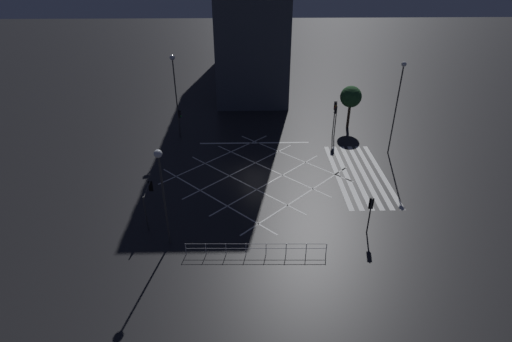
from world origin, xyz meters
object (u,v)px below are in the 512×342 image
(street_lamp_west, at_px, (174,77))
(traffic_light_nw_main, at_px, (149,195))
(traffic_light_se_cross, at_px, (335,115))
(street_lamp_east, at_px, (399,93))
(traffic_light_se_main, at_px, (335,112))
(street_lamp_far, at_px, (161,175))
(street_tree_near, at_px, (351,97))
(traffic_light_ne_cross, at_px, (180,118))
(traffic_light_sw_main, at_px, (370,208))

(street_lamp_west, bearing_deg, traffic_light_nw_main, -179.77)
(traffic_light_se_cross, xyz_separation_m, traffic_light_nw_main, (-16.01, 18.53, -0.49))
(traffic_light_se_cross, xyz_separation_m, street_lamp_east, (-4.29, -5.32, 4.06))
(traffic_light_se_main, bearing_deg, street_lamp_far, -40.17)
(traffic_light_nw_main, xyz_separation_m, street_lamp_far, (-3.33, -2.05, 3.77))
(traffic_light_se_main, bearing_deg, street_tree_near, 138.92)
(traffic_light_ne_cross, height_order, traffic_light_se_main, traffic_light_se_main)
(traffic_light_sw_main, bearing_deg, traffic_light_ne_cross, 42.91)
(traffic_light_se_main, height_order, street_lamp_far, street_lamp_far)
(traffic_light_nw_main, height_order, street_lamp_west, street_lamp_west)
(traffic_light_se_main, relative_size, street_lamp_west, 0.46)
(traffic_light_sw_main, height_order, street_tree_near, street_tree_near)
(traffic_light_ne_cross, distance_m, street_tree_near, 20.89)
(traffic_light_sw_main, relative_size, street_lamp_east, 0.32)
(street_lamp_east, xyz_separation_m, street_lamp_far, (-15.05, 21.80, -0.77))
(street_lamp_east, distance_m, street_tree_near, 8.28)
(street_lamp_far, bearing_deg, traffic_light_sw_main, -86.05)
(traffic_light_sw_main, height_order, street_lamp_east, street_lamp_east)
(street_tree_near, bearing_deg, traffic_light_ne_cross, 96.32)
(traffic_light_sw_main, bearing_deg, street_tree_near, -8.57)
(traffic_light_se_cross, height_order, traffic_light_nw_main, traffic_light_se_cross)
(traffic_light_se_cross, height_order, street_lamp_west, street_lamp_west)
(traffic_light_sw_main, bearing_deg, traffic_light_se_main, -2.35)
(traffic_light_se_cross, relative_size, street_tree_near, 0.74)
(traffic_light_ne_cross, bearing_deg, street_lamp_far, -84.64)
(traffic_light_ne_cross, xyz_separation_m, traffic_light_nw_main, (-16.61, 0.18, -0.09))
(street_lamp_west, height_order, street_lamp_far, street_lamp_west)
(street_lamp_west, bearing_deg, traffic_light_ne_cross, -155.79)
(street_lamp_east, height_order, street_lamp_west, street_lamp_east)
(traffic_light_sw_main, xyz_separation_m, traffic_light_se_main, (18.36, -0.75, 0.86))
(traffic_light_ne_cross, bearing_deg, street_lamp_east, -11.67)
(street_lamp_far, bearing_deg, street_lamp_east, -55.39)
(traffic_light_se_cross, xyz_separation_m, street_lamp_far, (-19.34, 16.48, 3.28))
(street_lamp_east, distance_m, street_lamp_west, 24.53)
(street_lamp_east, height_order, street_tree_near, street_lamp_east)
(street_lamp_east, bearing_deg, street_tree_near, 22.40)
(street_tree_near, bearing_deg, street_lamp_west, 94.74)
(traffic_light_sw_main, distance_m, traffic_light_nw_main, 17.85)
(traffic_light_sw_main, height_order, traffic_light_se_main, traffic_light_se_main)
(traffic_light_se_main, distance_m, street_lamp_west, 18.97)
(traffic_light_se_main, xyz_separation_m, traffic_light_nw_main, (-16.11, 18.46, -0.82))
(street_lamp_far, bearing_deg, traffic_light_ne_cross, 5.36)
(traffic_light_se_cross, bearing_deg, traffic_light_nw_main, 40.82)
(traffic_light_ne_cross, xyz_separation_m, traffic_light_se_cross, (-0.60, -18.35, 0.39))
(traffic_light_ne_cross, distance_m, traffic_light_se_cross, 18.36)
(traffic_light_ne_cross, relative_size, traffic_light_nw_main, 1.07)
(street_tree_near, bearing_deg, street_lamp_east, -157.60)
(traffic_light_ne_cross, distance_m, street_lamp_far, 20.36)
(traffic_light_sw_main, distance_m, street_lamp_east, 15.93)
(street_lamp_east, relative_size, street_lamp_far, 1.25)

